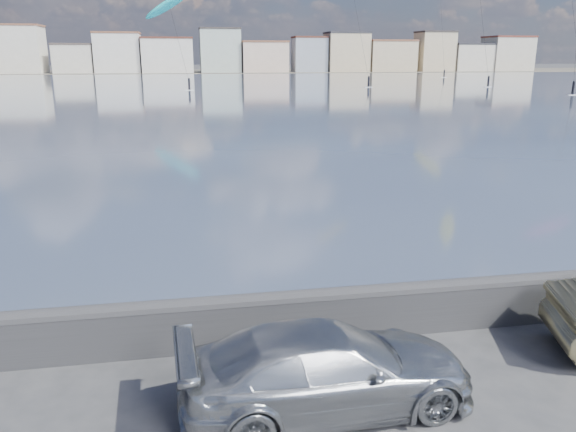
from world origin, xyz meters
name	(u,v)px	position (x,y,z in m)	size (l,w,h in m)	color
bay_water	(191,89)	(0.00, 91.50, 0.01)	(500.00, 177.00, 0.00)	#3D4B65
far_shore_strip	(187,71)	(0.00, 200.00, 0.01)	(500.00, 60.00, 0.00)	#4C473D
seawall	(249,318)	(0.00, 2.70, 0.58)	(400.00, 0.36, 1.08)	#28282B
far_buildings	(191,54)	(1.31, 186.00, 6.03)	(240.79, 13.26, 14.60)	beige
car_silver	(328,368)	(1.01, 0.52, 0.68)	(1.91, 4.70, 1.36)	#A7ABAF
kitesurfer_13	(169,5)	(-3.00, 98.58, 13.87)	(9.16, 14.04, 17.37)	#19BFBF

